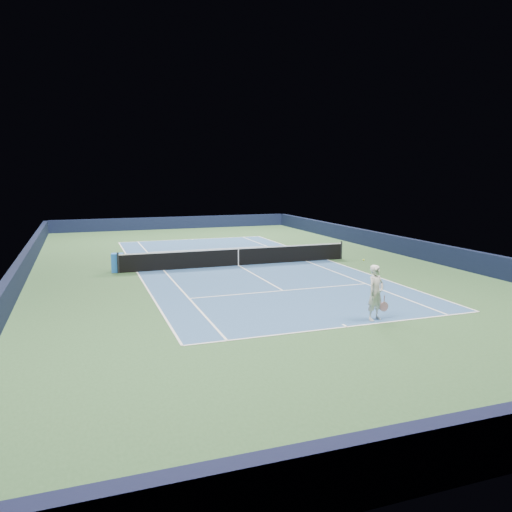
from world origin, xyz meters
name	(u,v)px	position (x,y,z in m)	size (l,w,h in m)	color
ground	(238,266)	(0.00, 0.00, 0.00)	(40.00, 40.00, 0.00)	#2C4D2A
wall_far	(173,223)	(0.00, 19.82, 0.55)	(22.00, 0.35, 1.10)	#111733
wall_right	(404,246)	(10.82, 0.00, 0.55)	(0.35, 40.00, 1.10)	black
wall_left	(22,268)	(-10.82, 0.00, 0.55)	(0.35, 40.00, 1.10)	black
court_surface	(238,265)	(0.00, 0.00, 0.00)	(10.97, 23.77, 0.01)	#2C4F7D
baseline_far	(192,239)	(0.00, 11.88, 0.01)	(10.97, 0.08, 0.00)	white
baseline_near	(347,327)	(0.00, -11.88, 0.01)	(10.97, 0.08, 0.00)	white
sideline_doubles_right	(327,260)	(5.49, 0.00, 0.01)	(0.08, 23.77, 0.00)	white
sideline_doubles_left	(137,272)	(-5.49, 0.00, 0.01)	(0.08, 23.77, 0.00)	white
sideline_singles_right	(306,261)	(4.12, 0.00, 0.01)	(0.08, 23.77, 0.00)	white
sideline_singles_left	(164,270)	(-4.12, 0.00, 0.01)	(0.08, 23.77, 0.00)	white
service_line_far	(210,249)	(0.00, 6.40, 0.01)	(8.23, 0.08, 0.00)	white
service_line_near	(283,291)	(0.00, -6.40, 0.01)	(8.23, 0.08, 0.00)	white
center_service_line	(238,265)	(0.00, 0.00, 0.01)	(0.08, 12.80, 0.00)	white
center_mark_far	(192,239)	(0.00, 11.73, 0.01)	(0.08, 0.30, 0.00)	white
center_mark_near	(345,325)	(0.00, -11.73, 0.01)	(0.08, 0.30, 0.00)	white
tennis_net	(238,257)	(0.00, 0.00, 0.50)	(12.90, 0.10, 1.07)	black
sponsor_cube	(118,263)	(-6.40, 0.35, 0.48)	(0.67, 0.63, 0.97)	blue
tennis_player	(376,293)	(1.30, -11.50, 0.96)	(0.90, 1.37, 1.97)	silver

